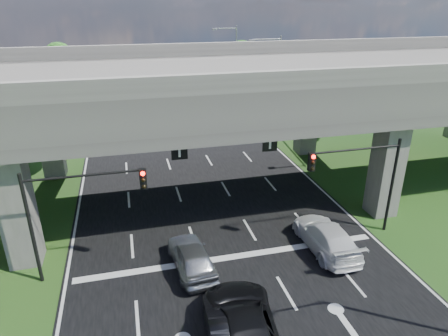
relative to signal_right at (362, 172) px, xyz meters
name	(u,v)px	position (x,y,z in m)	size (l,w,h in m)	color
ground	(252,299)	(-7.82, -3.94, -4.19)	(160.00, 160.00, 0.00)	#1F4F19
road	(208,204)	(-7.82, 6.06, -4.17)	(18.00, 120.00, 0.03)	black
overpass	(200,86)	(-7.82, 8.06, 3.73)	(80.00, 15.00, 10.00)	#373532
signal_right	(362,172)	(0.00, 0.00, 0.00)	(5.76, 0.54, 6.00)	black
signal_left	(75,204)	(-15.65, 0.00, 0.00)	(5.76, 0.54, 6.00)	black
streetlight_far	(275,78)	(2.27, 20.06, 1.66)	(3.38, 0.25, 10.00)	gray
streetlight_beyond	(233,58)	(2.27, 36.06, 1.66)	(3.38, 0.25, 10.00)	gray
tree_left_near	(26,97)	(-21.78, 22.06, 0.63)	(4.50, 4.50, 7.80)	black
tree_left_mid	(12,89)	(-24.78, 30.06, -0.01)	(3.91, 3.90, 6.76)	black
tree_left_far	(58,67)	(-20.78, 38.06, 0.95)	(4.80, 4.80, 8.32)	black
tree_right_near	(286,83)	(5.22, 24.06, 0.31)	(4.20, 4.20, 7.28)	black
tree_right_mid	(284,73)	(8.22, 32.06, -0.01)	(3.91, 3.90, 6.76)	black
tree_right_far	(239,61)	(4.22, 40.06, 0.63)	(4.50, 4.50, 7.80)	black
car_silver	(192,256)	(-10.20, -0.94, -3.36)	(1.87, 4.66, 1.59)	#A9ABB1
car_dark	(228,330)	(-9.62, -6.33, -3.37)	(1.66, 4.75, 1.57)	black
car_white	(326,237)	(-2.42, -0.94, -3.36)	(2.23, 5.48, 1.59)	white
car_trailing	(244,325)	(-8.94, -6.27, -3.32)	(2.77, 6.02, 1.67)	black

